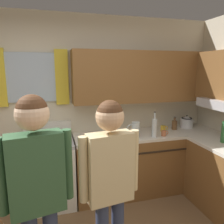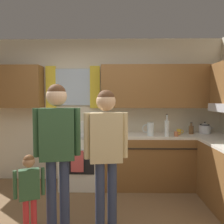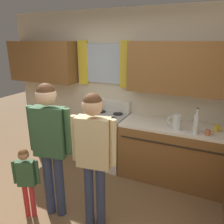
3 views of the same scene
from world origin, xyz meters
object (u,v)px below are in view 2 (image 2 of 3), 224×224
(mug_mustard_yellow, at_px, (179,132))
(adult_holding_child, at_px, (57,140))
(bottle_squat_brown, at_px, (191,130))
(water_pitcher, at_px, (150,129))
(bottle_tall_clear, at_px, (167,128))
(cup_terracotta, at_px, (176,134))
(stovetop_kettle, at_px, (205,128))
(stove_oven, at_px, (81,159))
(adult_in_plaid, at_px, (106,143))
(small_child, at_px, (29,187))

(mug_mustard_yellow, xyz_separation_m, adult_holding_child, (-1.74, -1.39, 0.11))
(bottle_squat_brown, height_order, water_pitcher, water_pitcher)
(bottle_tall_clear, relative_size, cup_terracotta, 3.37)
(mug_mustard_yellow, xyz_separation_m, stovetop_kettle, (0.48, 0.11, 0.05))
(stove_oven, distance_m, adult_in_plaid, 1.53)
(adult_in_plaid, distance_m, small_child, 0.94)
(bottle_tall_clear, relative_size, adult_holding_child, 0.22)
(bottle_squat_brown, xyz_separation_m, water_pitcher, (-0.74, -0.21, 0.03))
(water_pitcher, distance_m, adult_holding_child, 1.73)
(water_pitcher, height_order, small_child, water_pitcher)
(stove_oven, xyz_separation_m, small_child, (-0.30, -1.55, 0.11))
(bottle_tall_clear, bearing_deg, mug_mustard_yellow, 40.21)
(stovetop_kettle, xyz_separation_m, water_pitcher, (-1.00, -0.27, 0.02))
(water_pitcher, bearing_deg, cup_terracotta, -6.64)
(bottle_squat_brown, bearing_deg, adult_in_plaid, -135.42)
(mug_mustard_yellow, bearing_deg, cup_terracotta, -115.87)
(mug_mustard_yellow, bearing_deg, stove_oven, -179.66)
(adult_in_plaid, bearing_deg, water_pitcher, 60.41)
(adult_holding_child, height_order, small_child, adult_holding_child)
(stove_oven, distance_m, cup_terracotta, 1.68)
(cup_terracotta, bearing_deg, adult_holding_child, -144.31)
(cup_terracotta, relative_size, water_pitcher, 0.49)
(stovetop_kettle, bearing_deg, bottle_squat_brown, -166.64)
(stove_oven, xyz_separation_m, bottle_tall_clear, (1.44, -0.21, 0.57))
(bottle_tall_clear, distance_m, small_child, 2.24)
(stovetop_kettle, bearing_deg, small_child, -145.90)
(bottle_tall_clear, xyz_separation_m, cup_terracotta, (0.16, 0.01, -0.10))
(cup_terracotta, xyz_separation_m, adult_holding_child, (-1.64, -1.18, 0.11))
(water_pitcher, bearing_deg, mug_mustard_yellow, 16.97)
(cup_terracotta, height_order, adult_holding_child, adult_holding_child)
(bottle_squat_brown, distance_m, cup_terracotta, 0.42)
(mug_mustard_yellow, bearing_deg, water_pitcher, -163.03)
(adult_in_plaid, height_order, small_child, adult_in_plaid)
(bottle_tall_clear, relative_size, water_pitcher, 1.67)
(adult_holding_child, bearing_deg, stove_oven, 88.24)
(water_pitcher, relative_size, small_child, 0.24)
(bottle_squat_brown, relative_size, stovetop_kettle, 0.75)
(mug_mustard_yellow, distance_m, adult_holding_child, 2.23)
(bottle_tall_clear, xyz_separation_m, adult_holding_child, (-1.48, -1.17, 0.01))
(water_pitcher, bearing_deg, bottle_squat_brown, 15.82)
(water_pitcher, xyz_separation_m, small_child, (-1.47, -1.40, -0.43))
(cup_terracotta, bearing_deg, stove_oven, 172.91)
(bottle_tall_clear, bearing_deg, water_pitcher, 166.59)
(water_pitcher, relative_size, adult_in_plaid, 0.14)
(water_pitcher, xyz_separation_m, adult_holding_child, (-1.22, -1.23, 0.04))
(bottle_tall_clear, distance_m, bottle_squat_brown, 0.56)
(cup_terracotta, height_order, mug_mustard_yellow, mug_mustard_yellow)
(bottle_tall_clear, height_order, stovetop_kettle, bottle_tall_clear)
(mug_mustard_yellow, xyz_separation_m, water_pitcher, (-0.52, -0.16, 0.07))
(adult_in_plaid, relative_size, small_child, 1.74)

